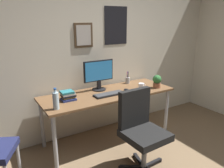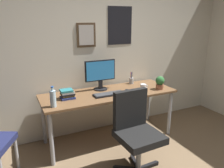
{
  "view_description": "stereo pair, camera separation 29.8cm",
  "coord_description": "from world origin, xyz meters",
  "px_view_note": "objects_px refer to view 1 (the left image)",
  "views": [
    {
      "loc": [
        -1.66,
        -0.81,
        1.72
      ],
      "look_at": [
        -0.16,
        1.63,
        0.87
      ],
      "focal_mm": 35.38,
      "sensor_mm": 36.0,
      "label": 1
    },
    {
      "loc": [
        -1.4,
        -0.95,
        1.72
      ],
      "look_at": [
        -0.16,
        1.63,
        0.87
      ],
      "focal_mm": 35.38,
      "sensor_mm": 36.0,
      "label": 2
    }
  ],
  "objects_px": {
    "keyboard": "(109,94)",
    "potted_plant": "(157,81)",
    "office_chair": "(141,127)",
    "monitor": "(99,74)",
    "book_stack_left": "(68,96)",
    "computer_mouse": "(127,90)",
    "water_bottle": "(56,100)",
    "pen_cup": "(128,80)",
    "coffee_mug_near": "(141,86)"
  },
  "relations": [
    {
      "from": "water_bottle",
      "to": "pen_cup",
      "type": "bearing_deg",
      "value": 18.62
    },
    {
      "from": "office_chair",
      "to": "pen_cup",
      "type": "bearing_deg",
      "value": 62.45
    },
    {
      "from": "keyboard",
      "to": "office_chair",
      "type": "bearing_deg",
      "value": -87.68
    },
    {
      "from": "computer_mouse",
      "to": "coffee_mug_near",
      "type": "xyz_separation_m",
      "value": [
        0.23,
        -0.04,
        0.03
      ]
    },
    {
      "from": "monitor",
      "to": "computer_mouse",
      "type": "xyz_separation_m",
      "value": [
        0.31,
        -0.27,
        -0.22
      ]
    },
    {
      "from": "office_chair",
      "to": "coffee_mug_near",
      "type": "relative_size",
      "value": 7.87
    },
    {
      "from": "monitor",
      "to": "office_chair",
      "type": "bearing_deg",
      "value": -87.94
    },
    {
      "from": "keyboard",
      "to": "potted_plant",
      "type": "height_order",
      "value": "potted_plant"
    },
    {
      "from": "keyboard",
      "to": "computer_mouse",
      "type": "relative_size",
      "value": 3.91
    },
    {
      "from": "water_bottle",
      "to": "potted_plant",
      "type": "distance_m",
      "value": 1.55
    },
    {
      "from": "monitor",
      "to": "pen_cup",
      "type": "relative_size",
      "value": 2.3
    },
    {
      "from": "monitor",
      "to": "potted_plant",
      "type": "relative_size",
      "value": 2.36
    },
    {
      "from": "water_bottle",
      "to": "book_stack_left",
      "type": "relative_size",
      "value": 1.4
    },
    {
      "from": "computer_mouse",
      "to": "water_bottle",
      "type": "distance_m",
      "value": 1.08
    },
    {
      "from": "keyboard",
      "to": "potted_plant",
      "type": "bearing_deg",
      "value": -5.96
    },
    {
      "from": "water_bottle",
      "to": "book_stack_left",
      "type": "distance_m",
      "value": 0.31
    },
    {
      "from": "book_stack_left",
      "to": "computer_mouse",
      "type": "bearing_deg",
      "value": -6.88
    },
    {
      "from": "pen_cup",
      "to": "keyboard",
      "type": "bearing_deg",
      "value": -147.96
    },
    {
      "from": "monitor",
      "to": "pen_cup",
      "type": "bearing_deg",
      "value": 6.43
    },
    {
      "from": "pen_cup",
      "to": "water_bottle",
      "type": "bearing_deg",
      "value": -161.38
    },
    {
      "from": "computer_mouse",
      "to": "potted_plant",
      "type": "relative_size",
      "value": 0.56
    },
    {
      "from": "keyboard",
      "to": "computer_mouse",
      "type": "distance_m",
      "value": 0.3
    },
    {
      "from": "keyboard",
      "to": "water_bottle",
      "type": "relative_size",
      "value": 1.7
    },
    {
      "from": "potted_plant",
      "to": "book_stack_left",
      "type": "relative_size",
      "value": 1.08
    },
    {
      "from": "pen_cup",
      "to": "monitor",
      "type": "bearing_deg",
      "value": -173.57
    },
    {
      "from": "monitor",
      "to": "book_stack_left",
      "type": "bearing_deg",
      "value": -162.66
    },
    {
      "from": "office_chair",
      "to": "monitor",
      "type": "height_order",
      "value": "monitor"
    },
    {
      "from": "potted_plant",
      "to": "monitor",
      "type": "bearing_deg",
      "value": 155.32
    },
    {
      "from": "computer_mouse",
      "to": "pen_cup",
      "type": "xyz_separation_m",
      "value": [
        0.25,
        0.33,
        0.04
      ]
    },
    {
      "from": "water_bottle",
      "to": "pen_cup",
      "type": "relative_size",
      "value": 1.26
    },
    {
      "from": "computer_mouse",
      "to": "potted_plant",
      "type": "xyz_separation_m",
      "value": [
        0.49,
        -0.09,
        0.09
      ]
    },
    {
      "from": "book_stack_left",
      "to": "monitor",
      "type": "bearing_deg",
      "value": 17.34
    },
    {
      "from": "coffee_mug_near",
      "to": "book_stack_left",
      "type": "bearing_deg",
      "value": 172.37
    },
    {
      "from": "office_chair",
      "to": "monitor",
      "type": "relative_size",
      "value": 2.07
    },
    {
      "from": "potted_plant",
      "to": "pen_cup",
      "type": "xyz_separation_m",
      "value": [
        -0.23,
        0.43,
        -0.05
      ]
    },
    {
      "from": "water_bottle",
      "to": "coffee_mug_near",
      "type": "bearing_deg",
      "value": 3.04
    },
    {
      "from": "water_bottle",
      "to": "book_stack_left",
      "type": "bearing_deg",
      "value": 43.82
    },
    {
      "from": "water_bottle",
      "to": "pen_cup",
      "type": "xyz_separation_m",
      "value": [
        1.32,
        0.44,
        -0.05
      ]
    },
    {
      "from": "pen_cup",
      "to": "book_stack_left",
      "type": "bearing_deg",
      "value": -168.11
    },
    {
      "from": "water_bottle",
      "to": "coffee_mug_near",
      "type": "relative_size",
      "value": 2.09
    },
    {
      "from": "computer_mouse",
      "to": "water_bottle",
      "type": "bearing_deg",
      "value": -174.04
    },
    {
      "from": "keyboard",
      "to": "computer_mouse",
      "type": "bearing_deg",
      "value": 2.32
    },
    {
      "from": "computer_mouse",
      "to": "coffee_mug_near",
      "type": "relative_size",
      "value": 0.91
    },
    {
      "from": "computer_mouse",
      "to": "water_bottle",
      "type": "xyz_separation_m",
      "value": [
        -1.07,
        -0.11,
        0.09
      ]
    },
    {
      "from": "office_chair",
      "to": "book_stack_left",
      "type": "relative_size",
      "value": 5.27
    },
    {
      "from": "potted_plant",
      "to": "book_stack_left",
      "type": "bearing_deg",
      "value": 171.61
    },
    {
      "from": "monitor",
      "to": "book_stack_left",
      "type": "xyz_separation_m",
      "value": [
        -0.54,
        -0.17,
        -0.18
      ]
    },
    {
      "from": "office_chair",
      "to": "keyboard",
      "type": "height_order",
      "value": "office_chair"
    },
    {
      "from": "office_chair",
      "to": "water_bottle",
      "type": "distance_m",
      "value": 1.02
    },
    {
      "from": "coffee_mug_near",
      "to": "keyboard",
      "type": "bearing_deg",
      "value": 176.75
    }
  ]
}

